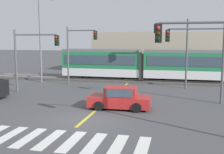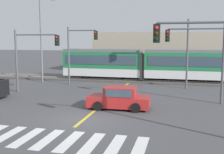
{
  "view_description": "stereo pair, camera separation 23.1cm",
  "coord_description": "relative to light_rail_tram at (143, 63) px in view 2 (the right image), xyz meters",
  "views": [
    {
      "loc": [
        5.26,
        -15.2,
        4.7
      ],
      "look_at": [
        -0.08,
        7.38,
        1.6
      ],
      "focal_mm": 45.0,
      "sensor_mm": 36.0,
      "label": 1
    },
    {
      "loc": [
        5.49,
        -15.15,
        4.7
      ],
      "look_at": [
        -0.08,
        7.38,
        1.6
      ],
      "focal_mm": 45.0,
      "sensor_mm": 36.0,
      "label": 2
    }
  ],
  "objects": [
    {
      "name": "sedan_crossing",
      "position": [
        0.1,
        -13.18,
        -1.35
      ],
      "size": [
        4.26,
        2.03,
        1.52
      ],
      "color": "#B22323",
      "rests_on": "ground"
    },
    {
      "name": "crosswalk_stripe_5",
      "position": [
        0.29,
        -19.83,
        -2.04
      ],
      "size": [
        0.57,
        2.8,
        0.01
      ],
      "primitive_type": "cube",
      "rotation": [
        0.0,
        0.0,
        -0.0
      ],
      "color": "silver",
      "rests_on": "ground"
    },
    {
      "name": "rail_far",
      "position": [
        -1.36,
        0.73,
        -1.82
      ],
      "size": [
        120.0,
        0.08,
        0.1
      ],
      "primitive_type": "cube",
      "color": "#939399",
      "rests_on": "track_bed"
    },
    {
      "name": "crosswalk_stripe_7",
      "position": [
        2.49,
        -19.83,
        -2.04
      ],
      "size": [
        0.57,
        2.8,
        0.01
      ],
      "primitive_type": "cube",
      "rotation": [
        0.0,
        0.0,
        -0.0
      ],
      "color": "silver",
      "rests_on": "ground"
    },
    {
      "name": "traffic_light_far_right",
      "position": [
        3.68,
        -3.81,
        2.3
      ],
      "size": [
        3.25,
        0.38,
        6.63
      ],
      "color": "#515459",
      "rests_on": "ground"
    },
    {
      "name": "rail_near",
      "position": [
        -1.36,
        -0.71,
        -1.82
      ],
      "size": [
        120.0,
        0.08,
        0.1
      ],
      "primitive_type": "cube",
      "color": "#939399",
      "rests_on": "track_bed"
    },
    {
      "name": "traffic_light_mid_right",
      "position": [
        5.63,
        -9.99,
        1.92
      ],
      "size": [
        4.25,
        0.38,
        6.01
      ],
      "color": "#515459",
      "rests_on": "ground"
    },
    {
      "name": "light_rail_tram",
      "position": [
        0.0,
        0.0,
        0.0
      ],
      "size": [
        18.5,
        2.64,
        3.43
      ],
      "color": "silver",
      "rests_on": "track_bed"
    },
    {
      "name": "crosswalk_stripe_1",
      "position": [
        -4.11,
        -19.81,
        -2.04
      ],
      "size": [
        0.57,
        2.8,
        0.01
      ],
      "primitive_type": "cube",
      "rotation": [
        0.0,
        0.0,
        -0.0
      ],
      "color": "silver",
      "rests_on": "ground"
    },
    {
      "name": "traffic_light_near_right",
      "position": [
        5.19,
        -17.68,
        1.9
      ],
      "size": [
        3.75,
        0.38,
        6.07
      ],
      "color": "#515459",
      "rests_on": "ground"
    },
    {
      "name": "crosswalk_stripe_6",
      "position": [
        1.39,
        -19.83,
        -2.04
      ],
      "size": [
        0.57,
        2.8,
        0.01
      ],
      "primitive_type": "cube",
      "rotation": [
        0.0,
        0.0,
        -0.0
      ],
      "color": "silver",
      "rests_on": "ground"
    },
    {
      "name": "lane_centre_line",
      "position": [
        -1.36,
        -9.91,
        -2.05
      ],
      "size": [
        0.2,
        15.83,
        0.01
      ],
      "primitive_type": "cube",
      "color": "gold",
      "rests_on": "ground"
    },
    {
      "name": "ground_plane",
      "position": [
        -1.36,
        -16.39,
        -2.05
      ],
      "size": [
        200.0,
        200.0,
        0.0
      ],
      "primitive_type": "plane",
      "color": "#474749"
    },
    {
      "name": "traffic_light_mid_left",
      "position": [
        -8.7,
        -9.25,
        1.67
      ],
      "size": [
        4.25,
        0.38,
        5.57
      ],
      "color": "#515459",
      "rests_on": "ground"
    },
    {
      "name": "track_bed",
      "position": [
        -1.36,
        0.01,
        -1.96
      ],
      "size": [
        120.0,
        4.0,
        0.18
      ],
      "primitive_type": "cube",
      "color": "#4C4742",
      "rests_on": "ground"
    },
    {
      "name": "crosswalk_stripe_2",
      "position": [
        -3.01,
        -19.82,
        -2.04
      ],
      "size": [
        0.57,
        2.8,
        0.01
      ],
      "primitive_type": "cube",
      "rotation": [
        0.0,
        0.0,
        -0.0
      ],
      "color": "silver",
      "rests_on": "ground"
    },
    {
      "name": "traffic_light_far_left",
      "position": [
        -6.26,
        -4.1,
        1.92
      ],
      "size": [
        3.25,
        0.38,
        6.01
      ],
      "color": "#515459",
      "rests_on": "ground"
    },
    {
      "name": "building_backdrop_far",
      "position": [
        4.25,
        8.57,
        0.81
      ],
      "size": [
        24.13,
        6.0,
        5.71
      ],
      "primitive_type": "cube",
      "color": "tan",
      "rests_on": "ground"
    },
    {
      "name": "crosswalk_stripe_4",
      "position": [
        -0.81,
        -19.82,
        -2.04
      ],
      "size": [
        0.57,
        2.8,
        0.01
      ],
      "primitive_type": "cube",
      "rotation": [
        0.0,
        0.0,
        -0.0
      ],
      "color": "silver",
      "rests_on": "ground"
    },
    {
      "name": "street_lamp_west",
      "position": [
        -10.69,
        -3.31,
        3.13
      ],
      "size": [
        1.94,
        0.28,
        9.25
      ],
      "color": "slate",
      "rests_on": "ground"
    },
    {
      "name": "crosswalk_stripe_3",
      "position": [
        -1.91,
        -19.82,
        -2.04
      ],
      "size": [
        0.57,
        2.8,
        0.01
      ],
      "primitive_type": "cube",
      "rotation": [
        0.0,
        0.0,
        -0.0
      ],
      "color": "silver",
      "rests_on": "ground"
    }
  ]
}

